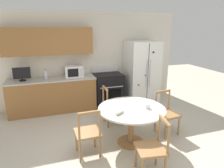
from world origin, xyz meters
TOP-DOWN VIEW (x-y plane):
  - ground_plane at (0.00, 0.00)m, footprint 14.00×14.00m
  - back_wall at (-0.30, 2.59)m, footprint 5.20×0.44m
  - kitchen_counter at (-1.09, 2.29)m, footprint 2.24×0.64m
  - refrigerator at (1.44, 2.20)m, footprint 0.89×0.79m
  - oven_range at (0.42, 2.26)m, footprint 0.78×0.68m
  - microwave at (-0.52, 2.30)m, footprint 0.47×0.37m
  - countertop_tv at (-1.79, 2.28)m, footprint 0.41×0.16m
  - counter_bottle at (-1.23, 2.26)m, footprint 0.08×0.08m
  - dining_table at (0.26, 0.21)m, footprint 1.27×1.27m
  - dining_chair_far at (0.16, 1.09)m, footprint 0.43×0.43m
  - dining_chair_right at (1.13, 0.35)m, footprint 0.46×0.46m
  - dining_chair_left at (-0.61, 0.08)m, footprint 0.43×0.43m
  - dining_chair_near at (0.22, -0.67)m, footprint 0.48×0.48m
  - candle_glass at (0.53, 0.11)m, footprint 0.09×0.09m
  - folded_napkin at (-0.05, 0.03)m, footprint 0.18×0.13m

SIDE VIEW (x-z plane):
  - ground_plane at x=0.00m, z-range 0.00..0.00m
  - dining_chair_far at x=0.16m, z-range -0.02..0.89m
  - dining_chair_right at x=1.13m, z-range -0.02..0.89m
  - dining_chair_left at x=-0.61m, z-range -0.02..0.89m
  - dining_chair_near at x=0.22m, z-range -0.02..0.89m
  - kitchen_counter at x=-1.09m, z-range 0.00..0.90m
  - oven_range at x=0.42m, z-range -0.07..1.01m
  - dining_table at x=0.26m, z-range 0.23..0.97m
  - folded_napkin at x=-0.05m, z-range 0.73..0.78m
  - candle_glass at x=0.53m, z-range 0.73..0.81m
  - refrigerator at x=1.44m, z-range 0.00..1.81m
  - counter_bottle at x=-1.23m, z-range 0.87..1.12m
  - microwave at x=-0.52m, z-range 0.90..1.20m
  - countertop_tv at x=-1.79m, z-range 0.91..1.25m
  - back_wall at x=-0.30m, z-range 0.15..2.75m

